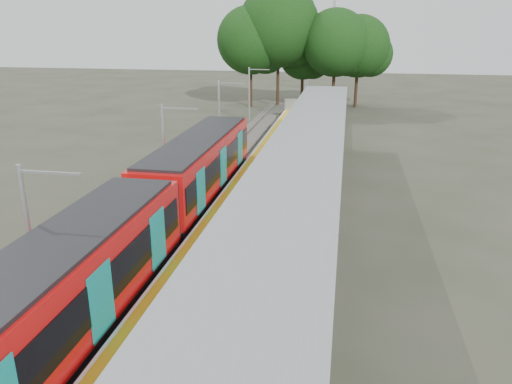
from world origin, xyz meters
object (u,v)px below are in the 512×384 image
info_pillar_near (253,299)px  litter_bin (323,186)px  info_pillar_far (311,160)px  train (151,211)px  bench_mid (324,224)px  bench_far (334,138)px  bench_near (300,285)px

info_pillar_near → litter_bin: bearing=79.0°
info_pillar_far → litter_bin: info_pillar_far is taller
train → bench_mid: bearing=7.1°
bench_mid → litter_bin: bench_mid is taller
info_pillar_near → bench_mid: bearing=70.8°
bench_far → info_pillar_near: 23.39m
bench_far → info_pillar_far: 7.62m
bench_near → info_pillar_near: info_pillar_near is taller
bench_mid → bench_far: size_ratio=1.14×
train → litter_bin: (6.75, 6.72, -0.66)m
bench_mid → info_pillar_far: 9.24m
bench_far → train: bearing=-111.9°
info_pillar_near → bench_far: bearing=81.3°
litter_bin → bench_mid: bearing=-86.6°
bench_far → info_pillar_near: info_pillar_near is taller
info_pillar_far → train: bearing=-138.7°
bench_far → litter_bin: bench_far is taller
bench_mid → bench_near: bearing=-115.1°
bench_far → litter_bin: bearing=-91.4°
info_pillar_near → train: bearing=128.3°
train → bench_near: size_ratio=18.42×
train → info_pillar_far: (5.86, 10.05, -0.21)m
bench_near → litter_bin: size_ratio=1.89×
train → litter_bin: 9.55m
train → bench_mid: 7.17m
info_pillar_far → litter_bin: (0.89, -3.33, -0.44)m
bench_mid → info_pillar_far: bearing=78.4°
bench_mid → info_pillar_near: info_pillar_near is taller
train → bench_near: 7.78m
train → bench_far: bearing=68.4°
train → info_pillar_far: size_ratio=14.21×
train → info_pillar_near: bearing=-46.9°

